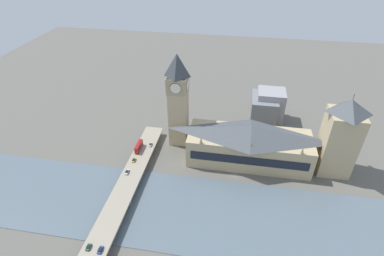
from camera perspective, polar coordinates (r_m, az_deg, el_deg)
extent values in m
plane|color=#605E56|center=(200.78, 8.04, -8.97)|extent=(600.00, 600.00, 0.00)
cube|color=slate|center=(177.06, 7.43, -16.47)|extent=(56.53, 360.00, 0.30)
cube|color=tan|center=(207.90, 10.73, -3.77)|extent=(29.38, 81.86, 20.78)
cube|color=black|center=(195.66, 10.70, -6.17)|extent=(0.40, 75.31, 6.23)
pyramid|color=#474C51|center=(199.66, 11.16, -0.57)|extent=(28.79, 80.23, 7.45)
cone|color=#9E8966|center=(193.52, 20.30, -4.02)|extent=(2.20, 2.20, 5.00)
cone|color=#9E8966|center=(189.23, 11.08, -3.21)|extent=(2.20, 2.20, 5.00)
cone|color=#9E8966|center=(190.00, 1.71, -2.30)|extent=(2.20, 2.20, 5.00)
cube|color=tan|center=(213.29, -2.60, 3.27)|extent=(12.72, 12.72, 53.49)
cube|color=tan|center=(203.29, -2.75, 8.36)|extent=(13.49, 13.49, 11.45)
cylinder|color=black|center=(197.58, -3.15, 7.54)|extent=(0.50, 7.74, 7.74)
cylinder|color=silver|center=(197.46, -3.16, 7.52)|extent=(0.62, 7.17, 7.17)
cylinder|color=black|center=(209.05, -2.37, 9.13)|extent=(0.50, 7.74, 7.74)
cylinder|color=silver|center=(209.16, -2.37, 9.15)|extent=(0.62, 7.17, 7.17)
cylinder|color=black|center=(202.09, -0.92, 8.23)|extent=(7.74, 0.50, 7.74)
cylinder|color=silver|center=(202.07, -0.88, 8.23)|extent=(7.17, 0.62, 7.17)
cylinder|color=black|center=(204.69, -4.56, 8.48)|extent=(7.74, 0.50, 7.74)
cylinder|color=silver|center=(204.72, -4.60, 8.48)|extent=(7.17, 0.62, 7.17)
pyramid|color=#383D42|center=(197.78, -2.86, 11.87)|extent=(12.98, 12.98, 15.52)
cube|color=tan|center=(211.27, 26.05, -2.53)|extent=(19.87, 19.87, 43.95)
pyramid|color=#474C51|center=(198.20, 27.95, 3.63)|extent=(19.87, 19.87, 8.94)
cylinder|color=#333338|center=(195.42, 28.45, 5.25)|extent=(0.30, 0.30, 4.00)
cube|color=gray|center=(186.00, -13.24, -13.19)|extent=(3.00, 11.39, 4.21)
cube|color=gray|center=(220.58, -8.59, -3.71)|extent=(3.00, 11.39, 4.21)
cube|color=gray|center=(184.06, -13.35, -12.62)|extent=(145.05, 13.40, 1.20)
cube|color=red|center=(213.66, -10.08, -3.72)|extent=(11.81, 2.45, 1.99)
cube|color=black|center=(213.42, -10.09, -3.63)|extent=(10.63, 2.51, 0.88)
cube|color=red|center=(212.35, -10.14, -3.25)|extent=(11.57, 2.45, 2.34)
cube|color=black|center=(212.28, -10.14, -3.23)|extent=(10.63, 2.51, 1.12)
cube|color=#A01515|center=(211.61, -10.17, -2.99)|extent=(11.46, 2.33, 0.16)
cylinder|color=black|center=(217.65, -9.36, -3.13)|extent=(1.00, 0.28, 1.00)
cylinder|color=black|center=(218.31, -9.92, -3.06)|extent=(1.00, 0.28, 1.00)
cylinder|color=black|center=(210.23, -10.19, -4.77)|extent=(1.00, 0.28, 1.00)
cylinder|color=black|center=(210.91, -10.76, -4.69)|extent=(1.00, 0.28, 1.00)
cube|color=gold|center=(204.99, -11.01, -6.05)|extent=(4.31, 1.85, 0.56)
cube|color=black|center=(204.54, -11.04, -5.95)|extent=(2.24, 1.67, 0.57)
cylinder|color=black|center=(206.03, -10.63, -5.82)|extent=(0.68, 0.22, 0.68)
cylinder|color=black|center=(206.55, -11.07, -5.76)|extent=(0.68, 0.22, 0.68)
cylinder|color=black|center=(203.66, -10.94, -6.42)|extent=(0.68, 0.22, 0.68)
cylinder|color=black|center=(204.19, -11.38, -6.35)|extent=(0.68, 0.22, 0.68)
cube|color=silver|center=(216.54, -7.88, -3.17)|extent=(4.28, 1.73, 0.66)
cube|color=black|center=(216.11, -7.90, -3.07)|extent=(2.23, 1.56, 0.45)
cylinder|color=black|center=(217.77, -7.56, -2.98)|extent=(0.62, 0.22, 0.62)
cylinder|color=black|center=(218.18, -7.95, -2.93)|extent=(0.62, 0.22, 0.62)
cylinder|color=black|center=(215.20, -7.81, -3.52)|extent=(0.62, 0.22, 0.62)
cylinder|color=black|center=(215.62, -8.20, -3.47)|extent=(0.62, 0.22, 0.62)
cube|color=silver|center=(196.86, -12.26, -8.21)|extent=(4.59, 1.84, 0.68)
cube|color=black|center=(196.37, -12.30, -8.11)|extent=(2.39, 1.66, 0.51)
cylinder|color=black|center=(197.97, -11.85, -7.95)|extent=(0.70, 0.22, 0.70)
cylinder|color=black|center=(198.52, -12.30, -7.88)|extent=(0.70, 0.22, 0.70)
cylinder|color=black|center=(195.54, -12.20, -8.65)|extent=(0.70, 0.22, 0.70)
cylinder|color=black|center=(196.09, -12.66, -8.58)|extent=(0.70, 0.22, 0.70)
cube|color=#2D5638|center=(165.21, -19.09, -20.64)|extent=(3.85, 1.82, 0.70)
cube|color=black|center=(164.67, -19.15, -20.55)|extent=(2.00, 1.64, 0.52)
cylinder|color=black|center=(165.77, -18.58, -20.39)|extent=(0.71, 0.22, 0.71)
cylinder|color=black|center=(166.41, -19.11, -20.25)|extent=(0.71, 0.22, 0.71)
cylinder|color=black|center=(164.42, -19.02, -21.15)|extent=(0.71, 0.22, 0.71)
cylinder|color=black|center=(165.06, -19.56, -21.01)|extent=(0.71, 0.22, 0.71)
cube|color=navy|center=(162.67, -17.07, -21.32)|extent=(4.20, 1.85, 0.65)
cube|color=black|center=(162.15, -17.12, -21.24)|extent=(2.18, 1.67, 0.50)
cylinder|color=black|center=(163.35, -16.52, -20.99)|extent=(0.65, 0.22, 0.65)
cylinder|color=black|center=(163.95, -17.09, -20.85)|extent=(0.65, 0.22, 0.65)
cylinder|color=black|center=(161.78, -17.02, -21.90)|extent=(0.65, 0.22, 0.65)
cylinder|color=black|center=(162.39, -17.59, -21.75)|extent=(0.65, 0.22, 0.65)
cube|color=slate|center=(254.31, 13.48, 3.60)|extent=(28.07, 20.79, 21.38)
cube|color=#939399|center=(255.15, 14.62, 4.17)|extent=(19.72, 21.84, 26.30)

